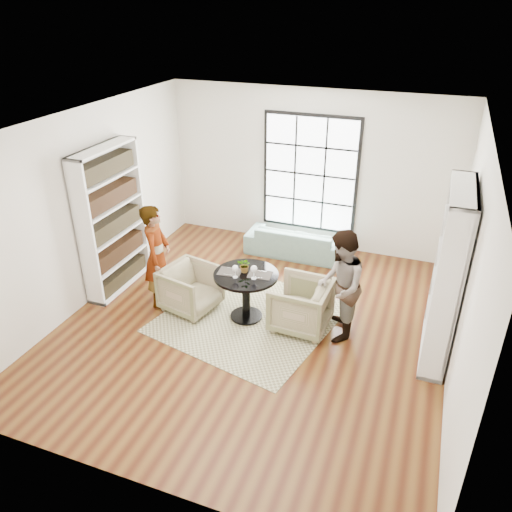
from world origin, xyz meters
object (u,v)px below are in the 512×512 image
at_px(pedestal_table, 246,286).
at_px(wine_glass_right, 254,269).
at_px(sofa, 297,241).
at_px(wine_glass_left, 235,269).
at_px(flower_centerpiece, 245,265).
at_px(armchair_right, 301,305).
at_px(person_left, 157,256).
at_px(armchair_left, 191,289).
at_px(person_right, 340,286).

relative_size(pedestal_table, wine_glass_right, 4.50).
bearing_deg(sofa, wine_glass_left, 84.51).
relative_size(pedestal_table, flower_centerpiece, 4.29).
relative_size(armchair_right, wine_glass_left, 4.13).
bearing_deg(flower_centerpiece, pedestal_table, -54.22).
relative_size(sofa, person_left, 1.13).
height_order(armchair_right, wine_glass_left, wine_glass_left).
height_order(pedestal_table, armchair_left, pedestal_table).
bearing_deg(armchair_left, wine_glass_left, -83.51).
xyz_separation_m(sofa, person_right, (1.27, -2.26, 0.55)).
relative_size(sofa, wine_glass_right, 8.81).
bearing_deg(sofa, armchair_left, 66.47).
xyz_separation_m(wine_glass_right, flower_centerpiece, (-0.19, 0.14, -0.04)).
distance_m(armchair_left, wine_glass_left, 0.98).
height_order(person_right, flower_centerpiece, person_right).
xyz_separation_m(pedestal_table, flower_centerpiece, (-0.03, 0.05, 0.32)).
relative_size(armchair_right, person_right, 0.51).
bearing_deg(armchair_left, person_right, -74.36).
bearing_deg(armchair_right, flower_centerpiece, -87.21).
bearing_deg(wine_glass_right, person_left, 179.24).
bearing_deg(sofa, flower_centerpiece, 85.84).
bearing_deg(armchair_right, wine_glass_left, -75.28).
bearing_deg(pedestal_table, person_left, -177.36).
bearing_deg(wine_glass_left, pedestal_table, 55.11).
xyz_separation_m(pedestal_table, sofa, (0.12, 2.31, -0.28)).
bearing_deg(wine_glass_left, armchair_left, 173.90).
height_order(armchair_left, armchair_right, armchair_right).
distance_m(person_left, person_right, 2.85).
relative_size(person_right, wine_glass_right, 7.66).
relative_size(pedestal_table, person_right, 0.59).
relative_size(armchair_right, flower_centerpiece, 3.70).
relative_size(person_left, wine_glass_right, 7.78).
xyz_separation_m(armchair_right, wine_glass_left, (-0.95, -0.21, 0.54)).
height_order(wine_glass_left, wine_glass_right, wine_glass_right).
height_order(armchair_right, flower_centerpiece, flower_centerpiece).
bearing_deg(armchair_left, wine_glass_right, -78.56).
relative_size(wine_glass_left, flower_centerpiece, 0.90).
height_order(wine_glass_left, flower_centerpiece, flower_centerpiece).
bearing_deg(flower_centerpiece, armchair_right, 0.45).
bearing_deg(armchair_right, pedestal_table, -83.89).
height_order(armchair_right, wine_glass_right, wine_glass_right).
distance_m(wine_glass_left, wine_glass_right, 0.27).
relative_size(sofa, armchair_right, 2.27).
bearing_deg(person_left, sofa, -48.23).
xyz_separation_m(sofa, person_left, (-1.57, -2.38, 0.56)).
bearing_deg(wine_glass_right, pedestal_table, 150.91).
xyz_separation_m(pedestal_table, wine_glass_left, (-0.11, -0.15, 0.36)).
bearing_deg(armchair_right, armchair_left, -83.64).
distance_m(pedestal_table, wine_glass_left, 0.40).
bearing_deg(armchair_left, person_left, 102.59).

